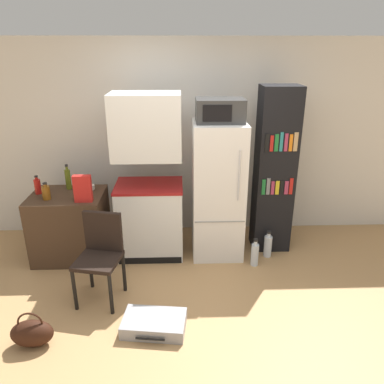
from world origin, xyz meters
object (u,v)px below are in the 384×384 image
bottle_amber_beer (46,192)px  cereal_box (83,189)px  microwave (220,110)px  water_bottle_middle (255,254)px  handbag (32,333)px  water_bottle_front (268,246)px  side_table (70,226)px  bottle_olive_oil (68,179)px  bottle_ketchup_red (38,186)px  suitcase_large_flat (154,324)px  bookshelf (274,171)px  kitchen_hutch (149,184)px  bowl (88,187)px  refrigerator (218,191)px  chair (101,249)px

bottle_amber_beer → cereal_box: bearing=-10.6°
bottle_amber_beer → cereal_box: 0.44m
microwave → water_bottle_middle: (0.41, -0.33, -1.59)m
handbag → water_bottle_front: 2.68m
handbag → water_bottle_middle: (2.12, 1.17, 0.02)m
side_table → bottle_olive_oil: 0.55m
handbag → bottle_ketchup_red: bearing=103.4°
suitcase_large_flat → water_bottle_middle: size_ratio=1.76×
bookshelf → bottle_ketchup_red: bookshelf is taller
bottle_amber_beer → kitchen_hutch: bearing=9.0°
microwave → bookshelf: 1.01m
bowl → suitcase_large_flat: (0.85, -1.48, -0.75)m
refrigerator → chair: (-1.22, -0.82, -0.27)m
kitchen_hutch → water_bottle_middle: kitchen_hutch is taller
side_table → water_bottle_front: 2.36m
kitchen_hutch → refrigerator: kitchen_hutch is taller
bottle_olive_oil → bowl: size_ratio=1.81×
chair → water_bottle_middle: 1.75m
bottle_amber_beer → bowl: (0.38, 0.29, -0.06)m
side_table → cereal_box: bearing=-39.9°
bookshelf → cereal_box: (-2.17, -0.36, -0.05)m
bottle_olive_oil → water_bottle_front: bottle_olive_oil is taller
microwave → handbag: bearing=-138.7°
side_table → refrigerator: 1.79m
microwave → bottle_amber_beer: 2.10m
handbag → water_bottle_middle: bearing=28.9°
handbag → bottle_olive_oil: bearing=91.7°
bottle_ketchup_red → suitcase_large_flat: bottle_ketchup_red is taller
bottle_amber_beer → bottle_olive_oil: 0.36m
chair → suitcase_large_flat: size_ratio=1.48×
side_table → water_bottle_front: size_ratio=2.45×
chair → handbag: (-0.48, -0.68, -0.40)m
microwave → bottle_olive_oil: 1.94m
suitcase_large_flat → water_bottle_front: (1.29, 1.21, 0.08)m
bottle_amber_beer → water_bottle_middle: size_ratio=0.57×
bottle_amber_beer → water_bottle_front: (2.52, 0.02, -0.73)m
chair → suitcase_large_flat: bearing=-32.7°
side_table → bookshelf: bookshelf is taller
microwave → suitcase_large_flat: bearing=-117.0°
bookshelf → bottle_amber_beer: (-2.60, -0.28, -0.12)m
bottle_olive_oil → cereal_box: same height
bottle_ketchup_red → water_bottle_middle: 2.61m
kitchen_hutch → bottle_ketchup_red: kitchen_hutch is taller
refrigerator → water_bottle_front: 0.91m
side_table → cereal_box: 0.64m
microwave → bottle_olive_oil: (-1.76, 0.15, -0.81)m
bowl → handbag: size_ratio=0.46×
cereal_box → water_bottle_front: (2.10, 0.10, -0.80)m
refrigerator → cereal_box: size_ratio=5.34×
microwave → suitcase_large_flat: microwave is taller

